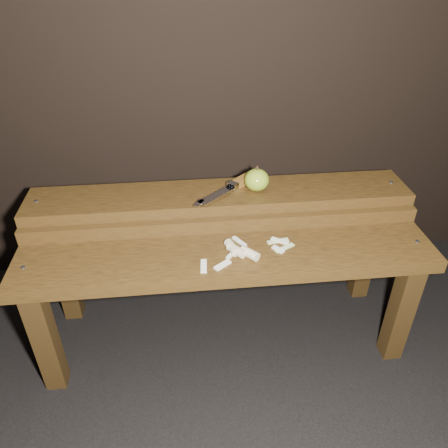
{
  "coord_description": "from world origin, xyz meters",
  "views": [
    {
      "loc": [
        -0.12,
        -1.02,
        1.17
      ],
      "look_at": [
        0.0,
        0.06,
        0.45
      ],
      "focal_mm": 35.0,
      "sensor_mm": 36.0,
      "label": 1
    }
  ],
  "objects": [
    {
      "name": "apple",
      "position": [
        0.11,
        0.17,
        0.53
      ],
      "size": [
        0.08,
        0.08,
        0.08
      ],
      "color": "olive",
      "rests_on": "bench_rear_tier"
    },
    {
      "name": "apple_scraps",
      "position": [
        0.04,
        -0.05,
        0.43
      ],
      "size": [
        0.28,
        0.16,
        0.03
      ],
      "color": "beige",
      "rests_on": "bench_front_tier"
    },
    {
      "name": "ground",
      "position": [
        0.0,
        0.0,
        0.0
      ],
      "size": [
        60.0,
        60.0,
        0.0
      ],
      "primitive_type": "plane",
      "color": "black"
    },
    {
      "name": "bench_rear_tier",
      "position": [
        0.0,
        0.17,
        0.41
      ],
      "size": [
        1.2,
        0.21,
        0.5
      ],
      "color": "black",
      "rests_on": "ground"
    },
    {
      "name": "knife",
      "position": [
        0.06,
        0.2,
        0.51
      ],
      "size": [
        0.24,
        0.22,
        0.03
      ],
      "color": "brown",
      "rests_on": "bench_rear_tier"
    },
    {
      "name": "bench_front_tier",
      "position": [
        0.0,
        -0.06,
        0.35
      ],
      "size": [
        1.2,
        0.2,
        0.42
      ],
      "color": "black",
      "rests_on": "ground"
    }
  ]
}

